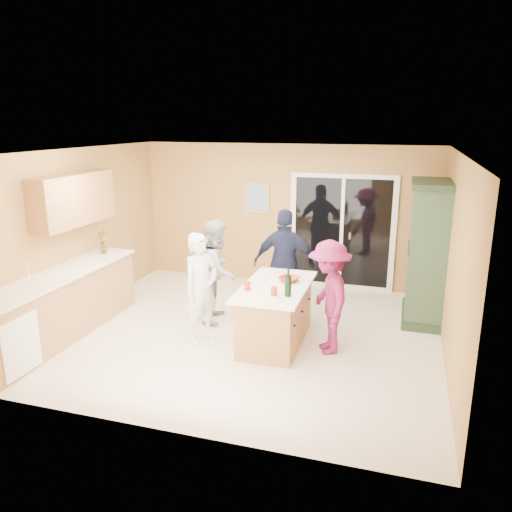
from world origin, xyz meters
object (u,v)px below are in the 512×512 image
(woman_grey, at_px, (217,270))
(woman_navy, at_px, (285,264))
(green_hutch, at_px, (427,254))
(woman_white, at_px, (201,288))
(woman_magenta, at_px, (329,297))
(kitchen_island, at_px, (275,316))

(woman_grey, distance_m, woman_navy, 1.06)
(green_hutch, relative_size, woman_grey, 1.37)
(woman_white, bearing_deg, woman_magenta, -57.85)
(kitchen_island, bearing_deg, woman_white, -167.85)
(green_hutch, xyz_separation_m, woman_navy, (-2.09, -0.48, -0.20))
(woman_white, xyz_separation_m, woman_navy, (0.89, 1.24, 0.08))
(green_hutch, distance_m, woman_navy, 2.15)
(kitchen_island, relative_size, woman_magenta, 1.05)
(woman_white, xyz_separation_m, woman_magenta, (1.73, 0.17, -0.01))
(green_hutch, height_order, woman_magenta, green_hutch)
(woman_navy, relative_size, woman_magenta, 1.12)
(woman_grey, relative_size, woman_magenta, 1.03)
(green_hutch, distance_m, woman_magenta, 2.00)
(kitchen_island, height_order, woman_magenta, woman_magenta)
(kitchen_island, height_order, woman_grey, woman_grey)
(woman_magenta, bearing_deg, woman_grey, -131.15)
(kitchen_island, distance_m, woman_navy, 1.12)
(woman_navy, distance_m, woman_magenta, 1.37)
(woman_white, height_order, woman_navy, woman_navy)
(green_hutch, height_order, woman_white, green_hutch)
(green_hutch, distance_m, woman_white, 3.45)
(kitchen_island, bearing_deg, woman_grey, 150.77)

